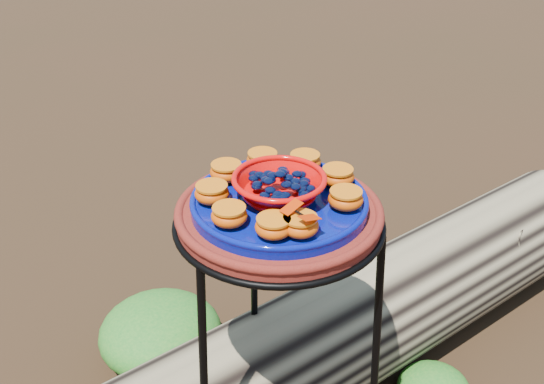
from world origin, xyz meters
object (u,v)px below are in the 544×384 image
object	(u,v)px
red_bowl	(279,188)
driftwood_log	(371,315)
plant_stand	(278,359)
terracotta_saucer	(279,216)
cobalt_plate	(279,204)

from	to	relation	value
red_bowl	driftwood_log	distance (m)	0.76
plant_stand	red_bowl	xyz separation A→B (m)	(0.00, 0.00, 0.43)
plant_stand	terracotta_saucer	distance (m)	0.37
cobalt_plate	plant_stand	bearing A→B (deg)	0.00
terracotta_saucer	cobalt_plate	bearing A→B (deg)	0.00
terracotta_saucer	driftwood_log	size ratio (longest dim) A/B	0.23
cobalt_plate	driftwood_log	bearing A→B (deg)	38.89
terracotta_saucer	plant_stand	bearing A→B (deg)	0.00
plant_stand	driftwood_log	bearing A→B (deg)	38.89
cobalt_plate	red_bowl	distance (m)	0.03
plant_stand	terracotta_saucer	xyz separation A→B (m)	(0.00, 0.00, 0.37)
terracotta_saucer	red_bowl	xyz separation A→B (m)	(0.00, 0.00, 0.06)
red_bowl	driftwood_log	xyz separation A→B (m)	(0.35, 0.28, -0.62)
terracotta_saucer	red_bowl	world-z (taller)	red_bowl
terracotta_saucer	cobalt_plate	xyz separation A→B (m)	(0.00, 0.00, 0.03)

